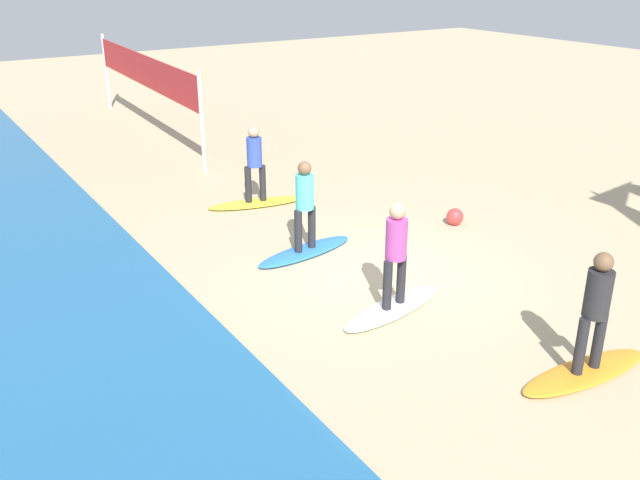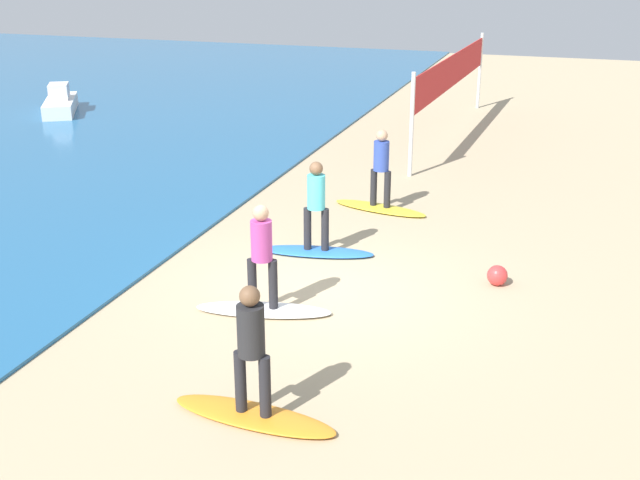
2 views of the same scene
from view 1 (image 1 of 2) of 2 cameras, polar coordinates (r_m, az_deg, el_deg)
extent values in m
plane|color=tan|center=(11.80, 4.97, -2.98)|extent=(60.00, 60.00, 0.00)
ellipsoid|color=orange|center=(9.76, 20.86, -10.09)|extent=(0.69, 2.13, 0.09)
cylinder|color=#232328|center=(9.43, 20.58, -8.16)|extent=(0.14, 0.14, 0.78)
cylinder|color=#232328|center=(9.66, 21.85, -7.61)|extent=(0.14, 0.14, 0.78)
cylinder|color=#262628|center=(9.23, 21.83, -4.11)|extent=(0.32, 0.32, 0.62)
sphere|color=brown|center=(9.06, 22.22, -1.68)|extent=(0.24, 0.24, 0.24)
ellipsoid|color=white|center=(10.72, 6.02, -5.53)|extent=(0.98, 2.17, 0.09)
cylinder|color=#232328|center=(10.41, 5.55, -3.71)|extent=(0.14, 0.14, 0.78)
cylinder|color=#232328|center=(10.64, 6.66, -3.17)|extent=(0.14, 0.14, 0.78)
cylinder|color=#B74293|center=(10.24, 6.27, 0.09)|extent=(0.32, 0.32, 0.62)
sphere|color=tan|center=(10.08, 6.37, 2.35)|extent=(0.24, 0.24, 0.24)
ellipsoid|color=blue|center=(12.60, -1.22, -0.94)|extent=(0.90, 2.16, 0.09)
cylinder|color=#232328|center=(12.34, -1.79, 0.72)|extent=(0.14, 0.14, 0.78)
cylinder|color=#232328|center=(12.54, -0.68, 1.08)|extent=(0.14, 0.14, 0.78)
cylinder|color=#4CC6D1|center=(12.20, -1.26, 3.96)|extent=(0.32, 0.32, 0.62)
sphere|color=brown|center=(12.07, -1.28, 5.90)|extent=(0.24, 0.24, 0.24)
ellipsoid|color=yellow|center=(15.10, -5.25, 3.04)|extent=(0.99, 2.17, 0.09)
cylinder|color=#232328|center=(14.93, -5.90, 4.54)|extent=(0.14, 0.14, 0.78)
cylinder|color=#232328|center=(15.01, -4.72, 4.68)|extent=(0.14, 0.14, 0.78)
cylinder|color=#334CAD|center=(14.77, -5.41, 7.19)|extent=(0.32, 0.32, 0.62)
sphere|color=tan|center=(14.66, -5.47, 8.81)|extent=(0.24, 0.24, 0.24)
cylinder|color=silver|center=(17.20, -9.65, 9.42)|extent=(0.10, 0.10, 2.50)
cylinder|color=silver|center=(25.69, -17.10, 13.06)|extent=(0.10, 0.10, 2.50)
cube|color=red|center=(21.29, -14.26, 13.34)|extent=(8.99, 0.42, 0.90)
sphere|color=#E53838|center=(14.16, 10.99, 1.89)|extent=(0.34, 0.34, 0.34)
camera|label=2|loc=(10.68, 74.54, 7.80)|focal=44.53mm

